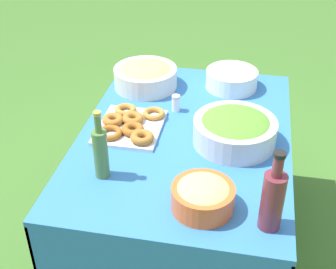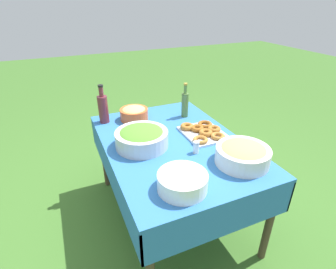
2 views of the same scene
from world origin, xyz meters
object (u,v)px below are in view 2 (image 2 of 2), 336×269
donut_platter (203,132)px  pasta_bowl (134,113)px  olive_oil_bottle (185,104)px  bread_bowl (243,154)px  plate_stack (182,182)px  wine_bottle (103,108)px  salad_bowl (142,137)px

donut_platter → pasta_bowl: bearing=40.5°
olive_oil_bottle → pasta_bowl: bearing=74.8°
donut_platter → bread_bowl: (-0.42, -0.03, 0.04)m
olive_oil_bottle → donut_platter: bearing=176.8°
plate_stack → pasta_bowl: bearing=-1.6°
pasta_bowl → wine_bottle: (0.05, 0.24, 0.07)m
pasta_bowl → donut_platter: (-0.46, -0.39, -0.04)m
salad_bowl → wine_bottle: 0.52m
olive_oil_bottle → wine_bottle: 0.67m
wine_bottle → bread_bowl: size_ratio=0.94×
pasta_bowl → wine_bottle: size_ratio=0.74×
wine_bottle → plate_stack: bearing=-168.2°
olive_oil_bottle → bread_bowl: olive_oil_bottle is taller
salad_bowl → olive_oil_bottle: olive_oil_bottle is taller
donut_platter → wine_bottle: size_ratio=1.12×
salad_bowl → wine_bottle: (0.49, 0.16, 0.05)m
wine_bottle → bread_bowl: bearing=-144.8°
pasta_bowl → salad_bowl: bearing=169.7°
olive_oil_bottle → wine_bottle: bearing=76.1°
olive_oil_bottle → bread_bowl: (-0.77, -0.01, -0.05)m
pasta_bowl → bread_bowl: bearing=-154.6°
plate_stack → olive_oil_bottle: (0.84, -0.44, 0.07)m
salad_bowl → pasta_bowl: bearing=-10.3°
salad_bowl → wine_bottle: wine_bottle is taller
salad_bowl → pasta_bowl: 0.45m
plate_stack → olive_oil_bottle: bearing=-27.5°
pasta_bowl → plate_stack: pasta_bowl is taller
plate_stack → wine_bottle: size_ratio=0.86×
bread_bowl → olive_oil_bottle: bearing=0.5°
pasta_bowl → plate_stack: 0.96m
salad_bowl → pasta_bowl: size_ratio=1.57×
wine_bottle → bread_bowl: wine_bottle is taller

